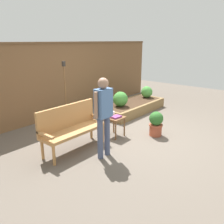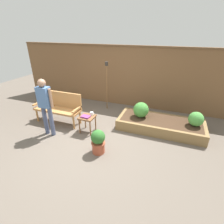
{
  "view_description": "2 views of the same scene",
  "coord_description": "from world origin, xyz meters",
  "px_view_note": "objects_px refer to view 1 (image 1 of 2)",
  "views": [
    {
      "loc": [
        -4.29,
        -2.94,
        2.2
      ],
      "look_at": [
        -0.25,
        0.46,
        0.56
      ],
      "focal_mm": 37.22,
      "sensor_mm": 36.0,
      "label": 1
    },
    {
      "loc": [
        1.81,
        -3.34,
        2.64
      ],
      "look_at": [
        0.34,
        0.56,
        0.62
      ],
      "focal_mm": 27.58,
      "sensor_mm": 36.0,
      "label": 2
    }
  ],
  "objects_px": {
    "potted_boxwood": "(156,123)",
    "person_by_bench": "(103,111)",
    "side_table": "(115,120)",
    "shrub_far_corner": "(147,92)",
    "tiki_torch": "(65,81)",
    "garden_bench": "(71,124)",
    "shrub_near_bench": "(120,99)",
    "book_on_table": "(116,117)",
    "cup_on_table": "(113,113)"
  },
  "relations": [
    {
      "from": "cup_on_table",
      "to": "book_on_table",
      "type": "xyz_separation_m",
      "value": [
        -0.1,
        -0.18,
        -0.03
      ]
    },
    {
      "from": "cup_on_table",
      "to": "shrub_far_corner",
      "type": "bearing_deg",
      "value": 15.11
    },
    {
      "from": "garden_bench",
      "to": "book_on_table",
      "type": "xyz_separation_m",
      "value": [
        1.09,
        -0.31,
        -0.04
      ]
    },
    {
      "from": "shrub_near_bench",
      "to": "shrub_far_corner",
      "type": "relative_size",
      "value": 1.14
    },
    {
      "from": "shrub_far_corner",
      "to": "tiki_torch",
      "type": "xyz_separation_m",
      "value": [
        -2.87,
        0.8,
        0.66
      ]
    },
    {
      "from": "garden_bench",
      "to": "shrub_near_bench",
      "type": "distance_m",
      "value": 2.48
    },
    {
      "from": "shrub_far_corner",
      "to": "potted_boxwood",
      "type": "bearing_deg",
      "value": -143.19
    },
    {
      "from": "tiki_torch",
      "to": "person_by_bench",
      "type": "height_order",
      "value": "tiki_torch"
    },
    {
      "from": "shrub_far_corner",
      "to": "tiki_torch",
      "type": "distance_m",
      "value": 3.05
    },
    {
      "from": "garden_bench",
      "to": "shrub_far_corner",
      "type": "xyz_separation_m",
      "value": [
        3.88,
        0.6,
        -0.05
      ]
    },
    {
      "from": "book_on_table",
      "to": "potted_boxwood",
      "type": "xyz_separation_m",
      "value": [
        0.68,
        -0.67,
        -0.19
      ]
    },
    {
      "from": "potted_boxwood",
      "to": "tiki_torch",
      "type": "height_order",
      "value": "tiki_torch"
    },
    {
      "from": "cup_on_table",
      "to": "person_by_bench",
      "type": "relative_size",
      "value": 0.08
    },
    {
      "from": "tiki_torch",
      "to": "person_by_bench",
      "type": "xyz_separation_m",
      "value": [
        -0.83,
        -2.14,
        -0.22
      ]
    },
    {
      "from": "garden_bench",
      "to": "shrub_far_corner",
      "type": "distance_m",
      "value": 3.93
    },
    {
      "from": "shrub_near_bench",
      "to": "side_table",
      "type": "bearing_deg",
      "value": -146.84
    },
    {
      "from": "potted_boxwood",
      "to": "shrub_far_corner",
      "type": "relative_size",
      "value": 1.53
    },
    {
      "from": "shrub_far_corner",
      "to": "side_table",
      "type": "bearing_deg",
      "value": -162.9
    },
    {
      "from": "potted_boxwood",
      "to": "shrub_far_corner",
      "type": "height_order",
      "value": "shrub_far_corner"
    },
    {
      "from": "garden_bench",
      "to": "shrub_near_bench",
      "type": "height_order",
      "value": "garden_bench"
    },
    {
      "from": "cup_on_table",
      "to": "garden_bench",
      "type": "bearing_deg",
      "value": 173.73
    },
    {
      "from": "garden_bench",
      "to": "cup_on_table",
      "type": "relative_size",
      "value": 11.34
    },
    {
      "from": "side_table",
      "to": "potted_boxwood",
      "type": "height_order",
      "value": "potted_boxwood"
    },
    {
      "from": "shrub_near_bench",
      "to": "person_by_bench",
      "type": "bearing_deg",
      "value": -148.99
    },
    {
      "from": "potted_boxwood",
      "to": "shrub_far_corner",
      "type": "bearing_deg",
      "value": 36.81
    },
    {
      "from": "side_table",
      "to": "person_by_bench",
      "type": "relative_size",
      "value": 0.31
    },
    {
      "from": "person_by_bench",
      "to": "tiki_torch",
      "type": "bearing_deg",
      "value": 68.86
    },
    {
      "from": "cup_on_table",
      "to": "potted_boxwood",
      "type": "xyz_separation_m",
      "value": [
        0.58,
        -0.86,
        -0.21
      ]
    },
    {
      "from": "person_by_bench",
      "to": "potted_boxwood",
      "type": "bearing_deg",
      "value": -8.84
    },
    {
      "from": "side_table",
      "to": "shrub_near_bench",
      "type": "relative_size",
      "value": 1.08
    },
    {
      "from": "book_on_table",
      "to": "garden_bench",
      "type": "bearing_deg",
      "value": 167.03
    },
    {
      "from": "cup_on_table",
      "to": "person_by_bench",
      "type": "xyz_separation_m",
      "value": [
        -1.0,
        -0.61,
        0.41
      ]
    },
    {
      "from": "potted_boxwood",
      "to": "person_by_bench",
      "type": "distance_m",
      "value": 1.72
    },
    {
      "from": "tiki_torch",
      "to": "person_by_bench",
      "type": "distance_m",
      "value": 2.31
    },
    {
      "from": "shrub_near_bench",
      "to": "tiki_torch",
      "type": "bearing_deg",
      "value": 150.13
    },
    {
      "from": "garden_bench",
      "to": "book_on_table",
      "type": "height_order",
      "value": "garden_bench"
    },
    {
      "from": "shrub_near_bench",
      "to": "shrub_far_corner",
      "type": "distance_m",
      "value": 1.47
    },
    {
      "from": "cup_on_table",
      "to": "potted_boxwood",
      "type": "height_order",
      "value": "potted_boxwood"
    },
    {
      "from": "garden_bench",
      "to": "person_by_bench",
      "type": "height_order",
      "value": "person_by_bench"
    },
    {
      "from": "shrub_far_corner",
      "to": "tiki_torch",
      "type": "relative_size",
      "value": 0.23
    },
    {
      "from": "side_table",
      "to": "cup_on_table",
      "type": "height_order",
      "value": "cup_on_table"
    },
    {
      "from": "person_by_bench",
      "to": "garden_bench",
      "type": "bearing_deg",
      "value": 104.04
    },
    {
      "from": "side_table",
      "to": "cup_on_table",
      "type": "bearing_deg",
      "value": 57.14
    },
    {
      "from": "cup_on_table",
      "to": "shrub_near_bench",
      "type": "relative_size",
      "value": 0.29
    },
    {
      "from": "garden_bench",
      "to": "shrub_near_bench",
      "type": "relative_size",
      "value": 3.24
    },
    {
      "from": "garden_bench",
      "to": "side_table",
      "type": "distance_m",
      "value": 1.14
    },
    {
      "from": "potted_boxwood",
      "to": "tiki_torch",
      "type": "relative_size",
      "value": 0.35
    },
    {
      "from": "side_table",
      "to": "shrub_far_corner",
      "type": "height_order",
      "value": "shrub_far_corner"
    },
    {
      "from": "cup_on_table",
      "to": "shrub_far_corner",
      "type": "height_order",
      "value": "shrub_far_corner"
    },
    {
      "from": "book_on_table",
      "to": "person_by_bench",
      "type": "distance_m",
      "value": 1.09
    }
  ]
}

